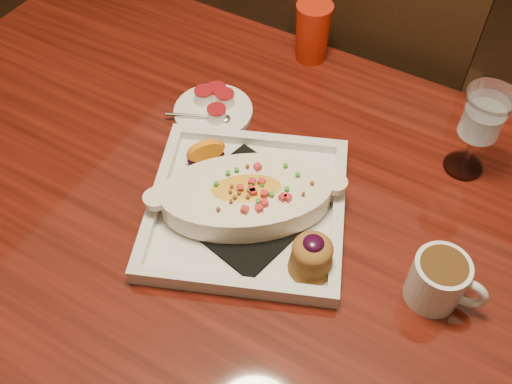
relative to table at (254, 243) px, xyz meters
The scene contains 9 objects.
floor 0.65m from the table, ahead, with size 7.00×7.00×0.00m, color #331C11.
table is the anchor object (origin of this frame).
chair_far 0.65m from the table, 90.00° to the left, with size 0.42×0.42×0.93m.
plate 0.13m from the table, 89.46° to the right, with size 0.40×0.40×0.08m.
coffee_mug 0.34m from the table, ahead, with size 0.11×0.08×0.08m.
goblet 0.43m from the table, 44.32° to the left, with size 0.08×0.08×0.17m.
saucer 0.26m from the table, 138.76° to the left, with size 0.15×0.15×0.10m.
creamer_loose 0.30m from the table, 134.90° to the left, with size 0.04×0.04×0.03m.
red_tumbler 0.44m from the table, 103.56° to the left, with size 0.07×0.07×0.12m, color red.
Camera 1 is at (0.28, -0.48, 1.49)m, focal length 40.00 mm.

